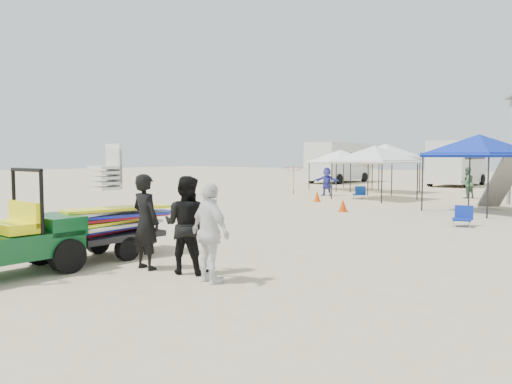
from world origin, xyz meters
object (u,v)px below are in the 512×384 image
Objects in this scene: canopy_blue at (479,138)px; utility_cart at (0,228)px; man_left at (146,222)px; surf_trailer at (111,217)px.

utility_cart is at bearing -103.51° from canopy_blue.
utility_cart is 2.54m from man_left.
canopy_blue is at bearing 76.49° from utility_cart.
surf_trailer is 14.66m from canopy_blue.
man_left is at bearing -99.53° from canopy_blue.
surf_trailer reaches higher than utility_cart.
utility_cart is 2.34m from surf_trailer.
canopy_blue is at bearing 74.36° from surf_trailer.
surf_trailer is 0.62× the size of canopy_blue.
canopy_blue is at bearing -96.80° from man_left.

